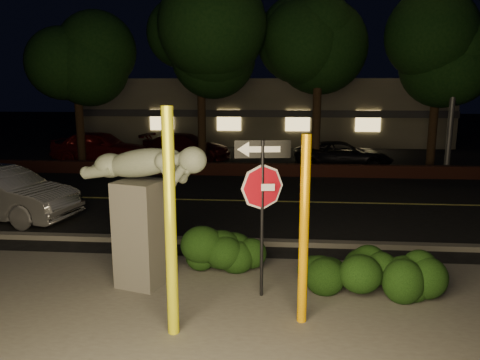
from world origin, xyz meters
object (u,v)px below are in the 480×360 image
at_px(silver_sedan, 1,194).
at_px(yellow_pole_left, 171,225).
at_px(streetlight, 454,0).
at_px(parked_car_darkred, 186,146).
at_px(parked_car_dark, 342,155).
at_px(yellow_pole_right, 304,232).
at_px(signpost, 262,188).
at_px(sculpture, 142,200).
at_px(parked_car_red, 100,147).

bearing_deg(silver_sedan, yellow_pole_left, -120.61).
bearing_deg(yellow_pole_left, streetlight, 58.20).
relative_size(parked_car_darkred, parked_car_dark, 1.02).
bearing_deg(parked_car_dark, silver_sedan, 130.74).
height_order(yellow_pole_right, signpost, yellow_pole_right).
distance_m(yellow_pole_left, yellow_pole_right, 1.98).
xyz_separation_m(sculpture, silver_sedan, (-5.12, 3.90, -0.91)).
height_order(yellow_pole_left, parked_car_darkred, yellow_pole_left).
height_order(sculpture, streetlight, streetlight).
bearing_deg(signpost, yellow_pole_left, -140.75).
bearing_deg(parked_car_red, signpost, -143.45).
distance_m(yellow_pole_right, parked_car_darkred, 16.71).
xyz_separation_m(silver_sedan, parked_car_red, (-0.90, 9.51, 0.05)).
bearing_deg(silver_sedan, parked_car_dark, -37.25).
relative_size(streetlight, silver_sedan, 2.65).
xyz_separation_m(parked_car_red, parked_car_dark, (11.25, -0.65, -0.17)).
height_order(streetlight, parked_car_darkred, streetlight).
relative_size(sculpture, streetlight, 0.23).
distance_m(yellow_pole_right, parked_car_red, 17.05).
distance_m(signpost, sculpture, 2.20).
relative_size(yellow_pole_left, parked_car_darkred, 0.76).
bearing_deg(streetlight, parked_car_dark, 165.50).
bearing_deg(signpost, sculpture, 163.73).
bearing_deg(streetlight, parked_car_darkred, 169.17).
bearing_deg(streetlight, yellow_pole_left, -115.40).
xyz_separation_m(streetlight, parked_car_darkred, (-11.09, 3.44, -6.15)).
bearing_deg(sculpture, parked_car_dark, 84.34).
bearing_deg(silver_sedan, signpost, -107.94).
bearing_deg(streetlight, parked_car_red, 178.51).
xyz_separation_m(signpost, sculpture, (-2.15, 0.31, -0.33)).
bearing_deg(streetlight, signpost, -113.91).
height_order(signpost, streetlight, streetlight).
relative_size(signpost, parked_car_dark, 0.64).
xyz_separation_m(parked_car_red, parked_car_darkred, (3.88, 1.37, -0.13)).
xyz_separation_m(yellow_pole_left, parked_car_darkred, (-3.03, 16.44, -1.04)).
bearing_deg(parked_car_dark, parked_car_red, 86.85).
bearing_deg(yellow_pole_left, parked_car_red, 114.61).
xyz_separation_m(yellow_pole_right, sculpture, (-2.81, 1.17, 0.15)).
distance_m(streetlight, parked_car_dark, 7.36).
bearing_deg(parked_car_red, yellow_pole_right, -143.01).
height_order(yellow_pole_right, parked_car_darkred, yellow_pole_right).
distance_m(yellow_pole_left, parked_car_darkred, 16.75).
bearing_deg(sculpture, parked_car_darkred, 114.85).
bearing_deg(yellow_pole_right, parked_car_dark, 80.10).
distance_m(signpost, streetlight, 14.34).
xyz_separation_m(yellow_pole_left, parked_car_dark, (4.34, 14.43, -1.08)).
height_order(yellow_pole_left, silver_sedan, yellow_pole_left).
height_order(silver_sedan, parked_car_red, parked_car_red).
height_order(sculpture, parked_car_red, sculpture).
xyz_separation_m(signpost, parked_car_darkred, (-4.28, 15.09, -1.31)).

